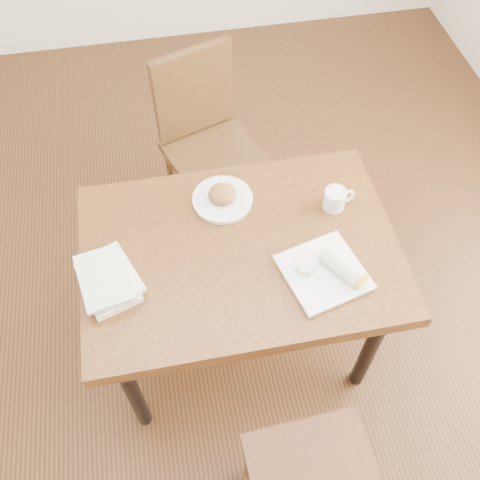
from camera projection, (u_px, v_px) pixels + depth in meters
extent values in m
cube|color=#472814|center=(240.00, 337.00, 2.57)|extent=(4.00, 5.00, 0.01)
cube|color=brown|center=(240.00, 252.00, 1.98)|extent=(1.16, 0.81, 0.06)
cylinder|color=black|center=(132.00, 391.00, 2.06)|extent=(0.06, 0.06, 0.69)
cylinder|color=black|center=(371.00, 347.00, 2.17)|extent=(0.06, 0.06, 0.69)
cylinder|color=black|center=(122.00, 261.00, 2.41)|extent=(0.06, 0.06, 0.69)
cylinder|color=black|center=(328.00, 228.00, 2.52)|extent=(0.06, 0.06, 0.69)
cylinder|color=#4C2C15|center=(249.00, 460.00, 2.03)|extent=(0.04, 0.04, 0.45)
cylinder|color=#4C2C15|center=(339.00, 437.00, 2.08)|extent=(0.04, 0.04, 0.45)
cylinder|color=#462E14|center=(230.00, 156.00, 2.96)|extent=(0.04, 0.04, 0.45)
cylinder|color=#462E14|center=(171.00, 180.00, 2.85)|extent=(0.04, 0.04, 0.45)
cylinder|color=#462E14|center=(264.00, 199.00, 2.78)|extent=(0.04, 0.04, 0.45)
cylinder|color=#462E14|center=(203.00, 227.00, 2.67)|extent=(0.04, 0.04, 0.45)
cube|color=#462E14|center=(215.00, 157.00, 2.62)|extent=(0.54, 0.54, 0.04)
cube|color=#462E14|center=(194.00, 92.00, 2.50)|extent=(0.39, 0.17, 0.45)
cylinder|color=white|center=(223.00, 200.00, 2.08)|extent=(0.23, 0.23, 0.01)
cylinder|color=white|center=(222.00, 199.00, 2.07)|extent=(0.24, 0.24, 0.01)
ellipsoid|color=#B27538|center=(222.00, 194.00, 2.05)|extent=(0.12, 0.12, 0.06)
cylinder|color=white|center=(335.00, 199.00, 2.04)|extent=(0.08, 0.08, 0.08)
torus|color=white|center=(346.00, 196.00, 2.05)|extent=(0.07, 0.02, 0.07)
cylinder|color=tan|center=(336.00, 193.00, 2.01)|extent=(0.08, 0.08, 0.01)
cylinder|color=#F2E5CC|center=(336.00, 192.00, 2.01)|extent=(0.05, 0.05, 0.00)
cube|color=white|center=(323.00, 273.00, 1.89)|extent=(0.32, 0.32, 0.02)
cube|color=white|center=(324.00, 272.00, 1.88)|extent=(0.33, 0.33, 0.01)
cylinder|color=white|center=(342.00, 265.00, 1.85)|extent=(0.15, 0.18, 0.07)
cylinder|color=yellow|center=(361.00, 280.00, 1.82)|extent=(0.06, 0.05, 0.06)
cylinder|color=silver|center=(305.00, 268.00, 1.86)|extent=(0.06, 0.06, 0.03)
cylinder|color=red|center=(305.00, 266.00, 1.85)|extent=(0.05, 0.05, 0.01)
cube|color=white|center=(108.00, 283.00, 1.86)|extent=(0.23, 0.28, 0.03)
cube|color=silver|center=(111.00, 276.00, 1.85)|extent=(0.24, 0.28, 0.02)
cube|color=#94DFB0|center=(104.00, 278.00, 1.82)|extent=(0.21, 0.27, 0.02)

